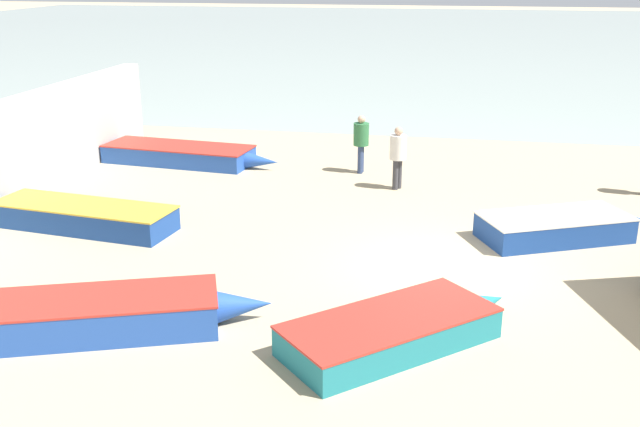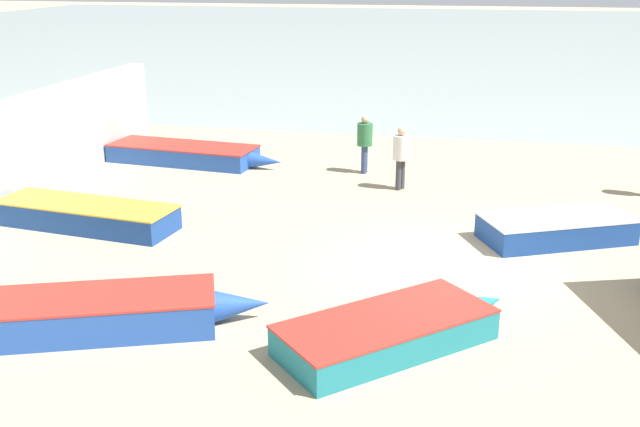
% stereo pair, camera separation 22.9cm
% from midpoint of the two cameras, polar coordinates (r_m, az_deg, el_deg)
% --- Properties ---
extents(ground_plane, '(200.00, 200.00, 0.00)m').
position_cam_midpoint_polar(ground_plane, '(15.54, 8.83, -4.05)').
color(ground_plane, tan).
extents(sea_water, '(120.00, 80.00, 0.01)m').
position_cam_midpoint_polar(sea_water, '(66.62, 11.04, 13.13)').
color(sea_water, '#99A89E').
rests_on(sea_water, ground_plane).
extents(fishing_rowboat_0, '(5.37, 2.86, 0.63)m').
position_cam_midpoint_polar(fishing_rowboat_0, '(13.23, -17.15, -7.38)').
color(fishing_rowboat_0, '#234CA3').
rests_on(fishing_rowboat_0, ground_plane).
extents(fishing_rowboat_1, '(3.81, 3.67, 0.53)m').
position_cam_midpoint_polar(fishing_rowboat_1, '(12.32, 5.23, -8.81)').
color(fishing_rowboat_1, '#1E757F').
rests_on(fishing_rowboat_1, ground_plane).
extents(fishing_rowboat_2, '(5.67, 2.03, 0.55)m').
position_cam_midpoint_polar(fishing_rowboat_2, '(23.66, -10.65, 4.45)').
color(fishing_rowboat_2, '#234CA3').
rests_on(fishing_rowboat_2, ground_plane).
extents(fishing_rowboat_3, '(4.03, 2.74, 0.57)m').
position_cam_midpoint_polar(fishing_rowboat_3, '(17.62, 17.40, -0.96)').
color(fishing_rowboat_3, navy).
rests_on(fishing_rowboat_3, ground_plane).
extents(fishing_rowboat_4, '(5.38, 1.90, 0.58)m').
position_cam_midpoint_polar(fishing_rowboat_4, '(18.48, -18.35, -0.14)').
color(fishing_rowboat_4, navy).
rests_on(fishing_rowboat_4, ground_plane).
extents(fisherman_1, '(0.46, 0.46, 1.73)m').
position_cam_midpoint_polar(fisherman_1, '(20.47, 5.64, 4.67)').
color(fisherman_1, '#38383D').
rests_on(fisherman_1, ground_plane).
extents(fisherman_2, '(0.45, 0.45, 1.71)m').
position_cam_midpoint_polar(fisherman_2, '(22.04, 2.85, 5.71)').
color(fisherman_2, navy).
rests_on(fisherman_2, ground_plane).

